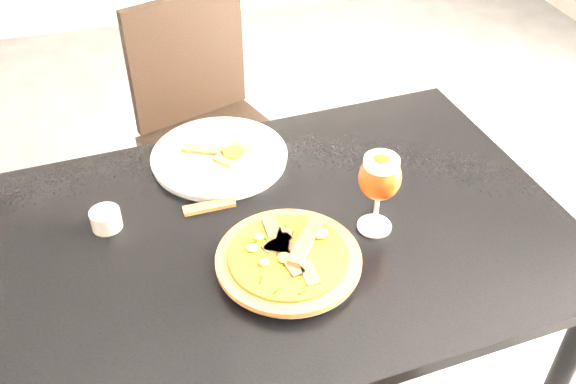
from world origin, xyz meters
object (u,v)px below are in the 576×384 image
object	(u,v)px
chair_far	(212,129)
beer_glass	(380,178)
pizza	(289,257)
dining_table	(282,260)

from	to	relation	value
chair_far	beer_glass	xyz separation A→B (m)	(0.21, -0.84, 0.38)
chair_far	pizza	bearing A→B (deg)	-109.47
pizza	chair_far	bearing A→B (deg)	90.21
dining_table	chair_far	distance (m)	0.81
dining_table	chair_far	bearing A→B (deg)	87.48
dining_table	beer_glass	bearing A→B (deg)	-17.76
chair_far	pizza	distance (m)	0.94
chair_far	pizza	world-z (taller)	chair_far
chair_far	beer_glass	size ratio (longest dim) A/B	4.97
beer_glass	pizza	bearing A→B (deg)	-163.72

